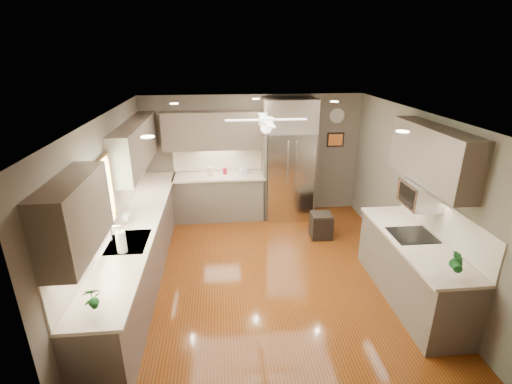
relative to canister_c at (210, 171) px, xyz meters
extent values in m
plane|color=#511F0A|center=(0.89, -2.18, -1.03)|extent=(5.00, 5.00, 0.00)
plane|color=white|center=(0.89, -2.18, 1.47)|extent=(5.00, 5.00, 0.00)
plane|color=brown|center=(0.89, 0.32, 0.22)|extent=(4.50, 0.00, 4.50)
plane|color=brown|center=(0.89, -4.68, 0.22)|extent=(4.50, 0.00, 4.50)
plane|color=brown|center=(-1.36, -2.18, 0.22)|extent=(0.00, 5.00, 5.00)
plane|color=brown|center=(3.14, -2.18, 0.22)|extent=(0.00, 5.00, 5.00)
cylinder|color=beige|center=(0.00, 0.00, 0.00)|extent=(0.11, 0.11, 0.17)
cylinder|color=maroon|center=(0.29, 0.08, -0.03)|extent=(0.10, 0.10, 0.13)
imported|color=white|center=(-1.18, -2.07, 0.01)|extent=(0.10, 0.10, 0.20)
imported|color=#164F1C|center=(-1.07, -4.09, 0.07)|extent=(0.20, 0.17, 0.31)
imported|color=#164F1C|center=(2.81, -3.84, 0.07)|extent=(0.21, 0.19, 0.31)
imported|color=beige|center=(0.67, 0.03, -0.06)|extent=(0.31, 0.31, 0.06)
cube|color=#4E4539|center=(-1.06, -2.03, -0.58)|extent=(0.60, 4.70, 0.90)
cube|color=beige|center=(-1.05, -2.03, -0.11)|extent=(0.65, 4.70, 0.04)
cube|color=beige|center=(-1.35, -2.03, 0.17)|extent=(0.02, 4.70, 0.50)
cube|color=#4E4539|center=(0.16, 0.02, -0.58)|extent=(1.85, 0.60, 0.90)
cube|color=beige|center=(0.16, 0.00, -0.11)|extent=(1.85, 0.65, 0.04)
cube|color=beige|center=(0.16, 0.31, 0.17)|extent=(1.85, 0.02, 0.50)
cube|color=#4E4539|center=(-1.20, -3.78, 0.80)|extent=(0.33, 1.20, 0.75)
cube|color=#4E4539|center=(-1.20, -0.88, 0.80)|extent=(0.33, 2.40, 0.75)
cube|color=#4E4539|center=(0.16, 0.15, 0.80)|extent=(2.15, 0.33, 0.75)
cube|color=#4E4539|center=(2.97, -2.73, 1.00)|extent=(0.33, 1.70, 0.75)
cube|color=#BFF2B2|center=(-1.35, -2.68, 0.52)|extent=(0.01, 1.00, 0.80)
cube|color=olive|center=(-1.32, -2.68, 0.95)|extent=(0.05, 1.12, 0.06)
cube|color=olive|center=(-1.32, -2.68, 0.09)|extent=(0.05, 1.12, 0.06)
cube|color=olive|center=(-1.32, -3.21, 0.52)|extent=(0.05, 0.06, 0.80)
cube|color=olive|center=(-1.32, -2.15, 0.52)|extent=(0.05, 0.06, 0.80)
cube|color=silver|center=(-1.04, -2.68, -0.10)|extent=(0.50, 0.70, 0.03)
cube|color=#262626|center=(-1.04, -2.68, -0.14)|extent=(0.44, 0.62, 0.05)
cylinder|color=silver|center=(-1.24, -2.68, 0.02)|extent=(0.02, 0.02, 0.24)
cylinder|color=silver|center=(-1.18, -2.68, 0.14)|extent=(0.16, 0.02, 0.02)
cube|color=silver|center=(1.59, -0.04, -0.12)|extent=(0.92, 0.72, 1.82)
cube|color=black|center=(1.59, -0.38, -0.37)|extent=(0.88, 0.02, 0.02)
cube|color=black|center=(1.59, -0.39, 0.22)|extent=(0.01, 0.02, 1.00)
cylinder|color=silver|center=(1.51, -0.42, 0.22)|extent=(0.02, 0.02, 0.90)
cylinder|color=silver|center=(1.67, -0.42, 0.22)|extent=(0.02, 0.02, 0.90)
cube|color=#4E4539|center=(1.59, 0.02, 1.11)|extent=(1.04, 0.60, 0.63)
cube|color=#4E4539|center=(1.09, 0.02, -0.12)|extent=(0.06, 0.60, 1.82)
cube|color=#4E4539|center=(2.09, 0.02, -0.12)|extent=(0.06, 0.60, 1.82)
cube|color=#4E4539|center=(2.81, -2.98, -0.58)|extent=(0.65, 2.20, 0.90)
cube|color=beige|center=(2.80, -2.98, -0.11)|extent=(0.70, 2.20, 0.04)
cube|color=beige|center=(3.13, -2.98, 0.17)|extent=(0.02, 2.20, 0.50)
cube|color=black|center=(2.80, -2.88, -0.09)|extent=(0.56, 0.52, 0.01)
cube|color=silver|center=(2.92, -2.73, 0.45)|extent=(0.42, 0.55, 0.34)
cube|color=black|center=(2.71, -2.73, 0.45)|extent=(0.02, 0.40, 0.26)
cylinder|color=white|center=(0.89, -1.88, 1.43)|extent=(0.03, 0.03, 0.08)
cylinder|color=white|center=(0.89, -1.88, 1.33)|extent=(0.22, 0.22, 0.10)
sphere|color=white|center=(0.89, -1.88, 1.23)|extent=(0.16, 0.16, 0.16)
cube|color=white|center=(1.24, -1.88, 1.35)|extent=(0.48, 0.11, 0.01)
cube|color=white|center=(0.89, -1.53, 1.35)|extent=(0.11, 0.48, 0.01)
cube|color=white|center=(0.54, -1.88, 1.35)|extent=(0.48, 0.11, 0.01)
cube|color=white|center=(0.89, -2.23, 1.35)|extent=(0.11, 0.48, 0.01)
cylinder|color=white|center=(-0.51, -0.88, 1.46)|extent=(0.14, 0.14, 0.01)
cylinder|color=white|center=(2.19, -0.88, 1.46)|extent=(0.14, 0.14, 0.01)
cylinder|color=white|center=(-0.51, -3.38, 1.46)|extent=(0.14, 0.14, 0.01)
cylinder|color=white|center=(2.19, -3.38, 1.46)|extent=(0.14, 0.14, 0.01)
cylinder|color=white|center=(0.89, -0.38, 1.46)|extent=(0.14, 0.14, 0.01)
cylinder|color=white|center=(2.64, 0.30, 1.02)|extent=(0.30, 0.03, 0.30)
cylinder|color=silver|center=(2.64, 0.29, 1.02)|extent=(0.29, 0.00, 0.29)
cube|color=black|center=(2.64, 0.30, 0.52)|extent=(0.36, 0.03, 0.30)
cube|color=#C66227|center=(2.64, 0.28, 0.52)|extent=(0.30, 0.01, 0.24)
cube|color=black|center=(2.05, -1.05, -0.80)|extent=(0.40, 0.40, 0.44)
cube|color=black|center=(2.05, -1.05, -0.57)|extent=(0.38, 0.38, 0.03)
cylinder|color=white|center=(-1.05, -2.95, 0.05)|extent=(0.12, 0.12, 0.28)
cylinder|color=silver|center=(-1.05, -2.95, 0.06)|extent=(0.02, 0.02, 0.30)
camera|label=1|loc=(0.22, -7.18, 2.29)|focal=26.00mm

